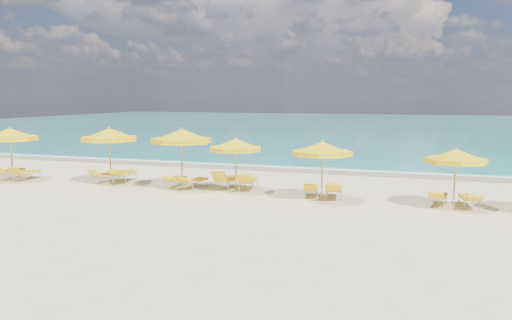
% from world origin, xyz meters
% --- Properties ---
extents(ground_plane, '(120.00, 120.00, 0.00)m').
position_xyz_m(ground_plane, '(0.00, 0.00, 0.00)').
color(ground_plane, beige).
extents(ocean, '(120.00, 80.00, 0.30)m').
position_xyz_m(ocean, '(0.00, 48.00, 0.00)').
color(ocean, '#16807D').
rests_on(ocean, ground).
extents(wet_sand_band, '(120.00, 2.60, 0.01)m').
position_xyz_m(wet_sand_band, '(0.00, 7.40, 0.00)').
color(wet_sand_band, tan).
rests_on(wet_sand_band, ground).
extents(foam_line, '(120.00, 1.20, 0.03)m').
position_xyz_m(foam_line, '(0.00, 8.20, 0.00)').
color(foam_line, white).
rests_on(foam_line, ground).
extents(whitecap_near, '(14.00, 0.36, 0.05)m').
position_xyz_m(whitecap_near, '(-6.00, 17.00, 0.00)').
color(whitecap_near, white).
rests_on(whitecap_near, ground).
extents(whitecap_far, '(18.00, 0.30, 0.05)m').
position_xyz_m(whitecap_far, '(8.00, 24.00, 0.00)').
color(whitecap_far, white).
rests_on(whitecap_far, ground).
extents(umbrella_0, '(2.97, 2.97, 2.46)m').
position_xyz_m(umbrella_0, '(-11.30, -0.14, 2.10)').
color(umbrella_0, tan).
rests_on(umbrella_0, ground).
extents(umbrella_1, '(2.80, 2.80, 2.53)m').
position_xyz_m(umbrella_1, '(-6.53, 0.60, 2.15)').
color(umbrella_1, tan).
rests_on(umbrella_1, ground).
extents(umbrella_2, '(2.95, 2.95, 2.58)m').
position_xyz_m(umbrella_2, '(-2.89, 0.38, 2.20)').
color(umbrella_2, tan).
rests_on(umbrella_2, ground).
extents(umbrella_3, '(2.38, 2.38, 2.21)m').
position_xyz_m(umbrella_3, '(-0.56, 0.57, 1.89)').
color(umbrella_3, tan).
rests_on(umbrella_3, ground).
extents(umbrella_4, '(2.37, 2.37, 2.26)m').
position_xyz_m(umbrella_4, '(3.11, -0.12, 1.93)').
color(umbrella_4, tan).
rests_on(umbrella_4, ground).
extents(umbrella_5, '(2.33, 2.33, 2.12)m').
position_xyz_m(umbrella_5, '(7.70, 0.05, 1.81)').
color(umbrella_5, tan).
rests_on(umbrella_5, ground).
extents(lounger_0_left, '(0.84, 1.94, 0.81)m').
position_xyz_m(lounger_0_left, '(-11.67, 0.07, 0.23)').
color(lounger_0_left, '#A5A8AD').
rests_on(lounger_0_left, ground).
extents(lounger_0_right, '(0.66, 1.69, 0.75)m').
position_xyz_m(lounger_0_right, '(-10.78, 0.16, 0.21)').
color(lounger_0_right, '#A5A8AD').
rests_on(lounger_0_right, ground).
extents(lounger_1_left, '(0.72, 1.69, 0.72)m').
position_xyz_m(lounger_1_left, '(-6.93, 0.79, 0.20)').
color(lounger_1_left, '#A5A8AD').
rests_on(lounger_1_left, ground).
extents(lounger_1_right, '(1.04, 2.09, 0.79)m').
position_xyz_m(lounger_1_right, '(-6.13, 1.03, 0.24)').
color(lounger_1_right, '#A5A8AD').
rests_on(lounger_1_right, ground).
extents(lounger_2_left, '(0.70, 1.73, 0.65)m').
position_xyz_m(lounger_2_left, '(-3.36, 0.71, 0.20)').
color(lounger_2_left, '#A5A8AD').
rests_on(lounger_2_left, ground).
extents(lounger_2_right, '(0.80, 1.74, 0.65)m').
position_xyz_m(lounger_2_right, '(-2.46, 0.68, 0.20)').
color(lounger_2_right, '#A5A8AD').
rests_on(lounger_2_right, ground).
extents(lounger_3_left, '(0.75, 1.88, 0.90)m').
position_xyz_m(lounger_3_left, '(-1.11, 1.09, 0.24)').
color(lounger_3_left, '#A5A8AD').
rests_on(lounger_3_left, ground).
extents(lounger_3_right, '(0.87, 1.89, 0.85)m').
position_xyz_m(lounger_3_right, '(-0.18, 1.08, 0.23)').
color(lounger_3_right, '#A5A8AD').
rests_on(lounger_3_right, ground).
extents(lounger_4_left, '(0.85, 1.70, 0.68)m').
position_xyz_m(lounger_4_left, '(2.57, 0.48, 0.20)').
color(lounger_4_left, '#A5A8AD').
rests_on(lounger_4_left, ground).
extents(lounger_4_right, '(0.86, 1.89, 0.79)m').
position_xyz_m(lounger_4_right, '(3.47, 0.45, 0.22)').
color(lounger_4_right, '#A5A8AD').
rests_on(lounger_4_right, ground).
extents(lounger_5_left, '(0.76, 1.70, 0.68)m').
position_xyz_m(lounger_5_left, '(7.21, 0.34, 0.20)').
color(lounger_5_left, '#A5A8AD').
rests_on(lounger_5_left, ground).
extents(lounger_5_right, '(0.73, 1.69, 0.63)m').
position_xyz_m(lounger_5_right, '(8.24, 0.41, 0.19)').
color(lounger_5_right, '#A5A8AD').
rests_on(lounger_5_right, ground).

